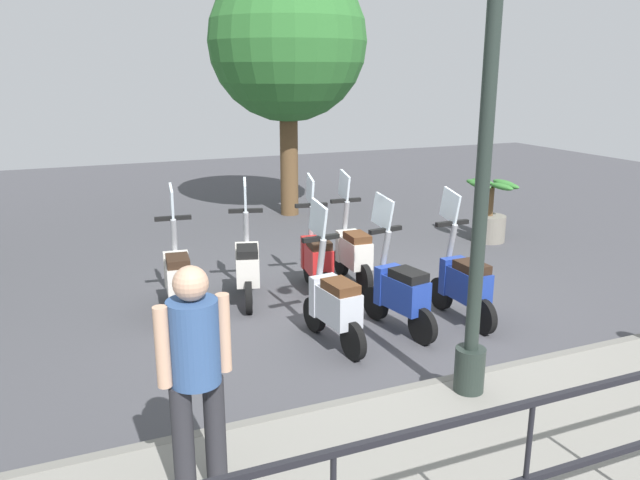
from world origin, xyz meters
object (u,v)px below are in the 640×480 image
object	(u,v)px
tree_distant	(288,43)
scooter_near_0	(463,282)
potted_palm	(490,216)
scooter_near_2	(333,303)
pedestrian_distant	(195,366)
lamp_post_near	(482,193)
scooter_near_1	(399,291)
scooter_far_0	(353,251)
scooter_far_2	(248,265)
scooter_far_1	(316,257)

from	to	relation	value
tree_distant	scooter_near_0	distance (m)	6.74
potted_palm	scooter_near_2	xyz separation A→B (m)	(-2.82, 4.20, 0.04)
pedestrian_distant	potted_palm	xyz separation A→B (m)	(4.91, -6.09, -0.63)
tree_distant	potted_palm	bearing A→B (deg)	-143.14
lamp_post_near	potted_palm	xyz separation A→B (m)	(4.44, -3.62, -1.47)
pedestrian_distant	scooter_near_1	distance (m)	3.50
tree_distant	scooter_near_2	world-z (taller)	tree_distant
scooter_far_0	scooter_far_2	xyz separation A→B (m)	(-0.08, 1.52, 0.00)
scooter_near_2	scooter_near_0	bearing A→B (deg)	-95.53
lamp_post_near	scooter_far_1	world-z (taller)	lamp_post_near
lamp_post_near	tree_distant	world-z (taller)	tree_distant
tree_distant	scooter_far_0	bearing A→B (deg)	171.09
tree_distant	scooter_far_0	xyz separation A→B (m)	(-4.41, 0.69, -2.89)
lamp_post_near	scooter_near_2	bearing A→B (deg)	19.75
scooter_far_2	scooter_near_0	bearing A→B (deg)	-111.30
lamp_post_near	scooter_near_1	bearing A→B (deg)	-8.49
lamp_post_near	scooter_far_2	xyz separation A→B (m)	(3.24, 1.05, -1.43)
pedestrian_distant	tree_distant	size ratio (longest dim) A/B	0.32
tree_distant	scooter_far_1	distance (m)	5.51
scooter_far_0	tree_distant	bearing A→B (deg)	-6.09
pedestrian_distant	scooter_near_1	size ratio (longest dim) A/B	1.03
scooter_far_2	scooter_far_0	bearing A→B (deg)	-71.50
lamp_post_near	scooter_far_1	distance (m)	3.52
lamp_post_near	tree_distant	bearing A→B (deg)	-8.53
lamp_post_near	tree_distant	size ratio (longest dim) A/B	0.81
tree_distant	pedestrian_distant	bearing A→B (deg)	156.14
potted_palm	scooter_near_2	world-z (taller)	scooter_near_2
scooter_near_1	scooter_near_2	bearing A→B (deg)	83.15
pedestrian_distant	scooter_near_0	bearing A→B (deg)	111.12
pedestrian_distant	scooter_far_2	distance (m)	4.01
lamp_post_near	pedestrian_distant	world-z (taller)	lamp_post_near
lamp_post_near	scooter_near_0	distance (m)	2.43
scooter_far_1	tree_distant	bearing A→B (deg)	-7.46
scooter_near_2	scooter_far_2	world-z (taller)	same
scooter_near_1	scooter_far_0	xyz separation A→B (m)	(1.65, -0.22, 0.00)
scooter_near_0	scooter_near_2	xyz separation A→B (m)	(-0.02, 1.67, 0.00)
scooter_near_0	tree_distant	bearing A→B (deg)	-1.64
tree_distant	scooter_near_1	distance (m)	6.78
scooter_near_1	scooter_near_2	world-z (taller)	same
scooter_far_2	scooter_near_1	bearing A→B (deg)	-124.90
pedestrian_distant	potted_palm	world-z (taller)	pedestrian_distant
scooter_far_0	scooter_far_1	bearing A→B (deg)	102.79
scooter_far_1	potted_palm	bearing A→B (deg)	-63.54
pedestrian_distant	potted_palm	size ratio (longest dim) A/B	1.50
potted_palm	scooter_far_0	bearing A→B (deg)	109.58
pedestrian_distant	scooter_near_0	size ratio (longest dim) A/B	1.03
tree_distant	scooter_near_1	xyz separation A→B (m)	(-6.06, 0.91, -2.89)
pedestrian_distant	scooter_near_1	world-z (taller)	pedestrian_distant
scooter_near_0	lamp_post_near	bearing A→B (deg)	145.56
scooter_near_0	scooter_far_2	bearing A→B (deg)	52.23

